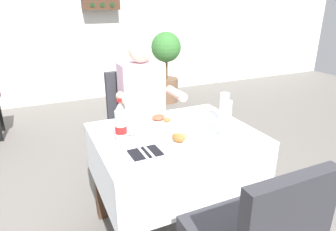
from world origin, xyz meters
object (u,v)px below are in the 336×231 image
main_dining_table (174,158)px  seated_diner_far (144,106)px  plate_near_camera (180,140)px  beer_glass_left (224,106)px  plate_far_diner (160,121)px  cola_bottle_primary (121,125)px  chair_far_diner_seat (136,120)px  beer_glass_right (132,120)px  potted_plant_corner (166,63)px  napkin_cutlery_set (145,152)px  beer_glass_middle (225,118)px

main_dining_table → seated_diner_far: (0.05, 0.68, 0.14)m
plate_near_camera → beer_glass_left: bearing=24.5°
plate_far_diner → cola_bottle_primary: cola_bottle_primary is taller
main_dining_table → chair_far_diner_seat: size_ratio=1.03×
seated_diner_far → beer_glass_right: (-0.31, -0.63, 0.16)m
plate_near_camera → potted_plant_corner: 3.15m
chair_far_diner_seat → plate_far_diner: size_ratio=4.02×
plate_near_camera → napkin_cutlery_set: size_ratio=1.29×
plate_far_diner → cola_bottle_primary: size_ratio=0.87×
plate_far_diner → beer_glass_left: size_ratio=1.22×
plate_far_diner → beer_glass_middle: beer_glass_middle is taller
beer_glass_left → seated_diner_far: bearing=119.7°
seated_diner_far → beer_glass_left: (0.36, -0.63, 0.15)m
main_dining_table → seated_diner_far: bearing=86.1°
beer_glass_left → potted_plant_corner: bearing=73.8°
cola_bottle_primary → beer_glass_middle: bearing=-15.2°
napkin_cutlery_set → plate_far_diner: bearing=56.0°
beer_glass_middle → beer_glass_right: same height
chair_far_diner_seat → plate_near_camera: 0.97m
chair_far_diner_seat → beer_glass_left: chair_far_diner_seat is taller
beer_glass_middle → main_dining_table: bearing=144.0°
beer_glass_right → cola_bottle_primary: cola_bottle_primary is taller
plate_near_camera → beer_glass_middle: bearing=-5.5°
main_dining_table → beer_glass_left: bearing=6.7°
plate_far_diner → potted_plant_corner: bearing=64.8°
chair_far_diner_seat → cola_bottle_primary: (-0.35, -0.81, 0.32)m
beer_glass_middle → napkin_cutlery_set: (-0.52, -0.01, -0.12)m
seated_diner_far → plate_near_camera: (-0.08, -0.83, 0.06)m
seated_diner_far → beer_glass_middle: seated_diner_far is taller
beer_glass_left → cola_bottle_primary: (-0.76, -0.07, 0.02)m
cola_bottle_primary → napkin_cutlery_set: bearing=-63.9°
chair_far_diner_seat → potted_plant_corner: bearing=58.7°
chair_far_diner_seat → napkin_cutlery_set: size_ratio=5.08×
main_dining_table → beer_glass_middle: bearing=-36.0°
main_dining_table → plate_near_camera: (-0.04, -0.15, 0.20)m
main_dining_table → potted_plant_corner: (1.19, 2.74, 0.07)m
plate_far_diner → beer_glass_left: (0.42, -0.14, 0.09)m
plate_near_camera → cola_bottle_primary: 0.36m
plate_far_diner → napkin_cutlery_set: (-0.25, -0.38, -0.01)m
chair_far_diner_seat → beer_glass_middle: (0.25, -0.97, 0.32)m
chair_far_diner_seat → napkin_cutlery_set: chair_far_diner_seat is taller
main_dining_table → plate_far_diner: (-0.02, 0.19, 0.20)m
beer_glass_right → plate_far_diner: bearing=30.1°
beer_glass_middle → beer_glass_right: 0.56m
plate_far_diner → beer_glass_left: beer_glass_left is taller
plate_far_diner → seated_diner_far: bearing=82.8°
main_dining_table → plate_near_camera: 0.26m
beer_glass_left → beer_glass_right: size_ratio=0.86×
main_dining_table → beer_glass_left: 0.50m
seated_diner_far → plate_far_diner: 0.50m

